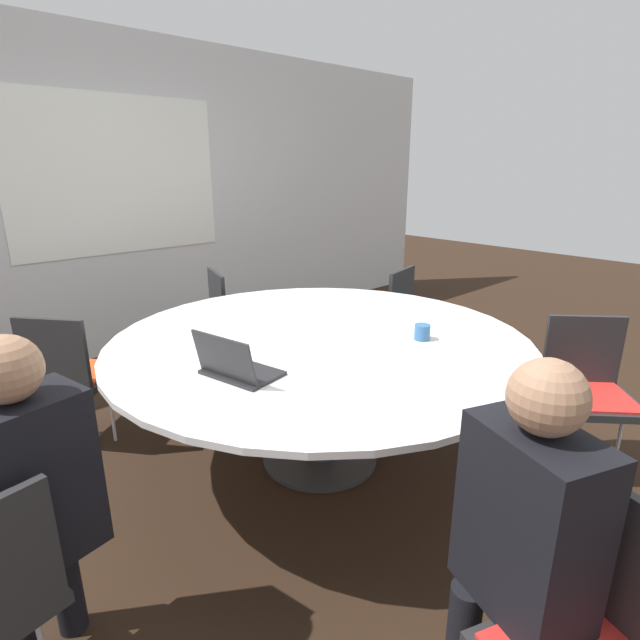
% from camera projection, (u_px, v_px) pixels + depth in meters
% --- Properties ---
extents(ground_plane, '(16.00, 16.00, 0.00)m').
position_uv_depth(ground_plane, '(320.00, 458.00, 2.93)').
color(ground_plane, black).
extents(wall_back, '(8.00, 0.07, 2.70)m').
position_uv_depth(wall_back, '(119.00, 199.00, 4.30)').
color(wall_back, silver).
rests_on(wall_back, ground_plane).
extents(conference_table, '(2.25, 2.25, 0.75)m').
position_uv_depth(conference_table, '(320.00, 353.00, 2.73)').
color(conference_table, '#333333').
rests_on(conference_table, ground_plane).
extents(chair_2, '(0.61, 0.61, 0.85)m').
position_uv_depth(chair_2, '(589.00, 383.00, 2.73)').
color(chair_2, '#262628').
rests_on(chair_2, ground_plane).
extents(chair_3, '(0.53, 0.51, 0.85)m').
position_uv_depth(chair_3, '(415.00, 314.00, 3.98)').
color(chair_3, '#262628').
rests_on(chair_3, ground_plane).
extents(chair_4, '(0.53, 0.55, 0.85)m').
position_uv_depth(chair_4, '(234.00, 312.00, 4.01)').
color(chair_4, '#262628').
rests_on(chair_4, ground_plane).
extents(chair_5, '(0.60, 0.61, 0.85)m').
position_uv_depth(chair_5, '(70.00, 368.00, 2.92)').
color(chair_5, '#262628').
rests_on(chair_5, ground_plane).
extents(person_0, '(0.40, 0.31, 1.20)m').
position_uv_depth(person_0, '(28.00, 488.00, 1.54)').
color(person_0, black).
rests_on(person_0, ground_plane).
extents(person_1, '(0.34, 0.42, 1.20)m').
position_uv_depth(person_1, '(523.00, 531.00, 1.35)').
color(person_1, black).
rests_on(person_1, ground_plane).
extents(laptop, '(0.31, 0.38, 0.21)m').
position_uv_depth(laptop, '(235.00, 366.00, 2.18)').
color(laptop, '#232326').
rests_on(laptop, conference_table).
extents(coffee_cup, '(0.08, 0.08, 0.08)m').
position_uv_depth(coffee_cup, '(422.00, 332.00, 2.66)').
color(coffee_cup, '#33669E').
rests_on(coffee_cup, conference_table).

